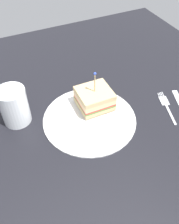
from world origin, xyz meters
TOP-DOWN VIEW (x-y plane):
  - ground_plane at (0.00, 0.00)cm, footprint 104.87×104.87cm
  - plate at (0.00, 0.00)cm, footprint 24.04×24.04cm
  - sandwich_half_center at (-3.14, -3.62)cm, footprint 8.78×8.34cm
  - drink_glass at (16.83, -7.80)cm, footprint 7.04×7.04cm
  - fork at (-21.47, 3.78)cm, footprint 4.93×12.05cm

SIDE VIEW (x-z plane):
  - ground_plane at x=0.00cm, z-range -2.00..0.00cm
  - fork at x=-21.47cm, z-range 0.00..0.35cm
  - plate at x=0.00cm, z-range 0.00..0.81cm
  - sandwich_half_center at x=-3.14cm, z-range -2.14..8.73cm
  - drink_glass at x=16.83cm, z-range -0.66..9.20cm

